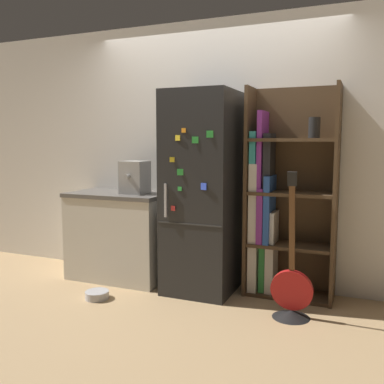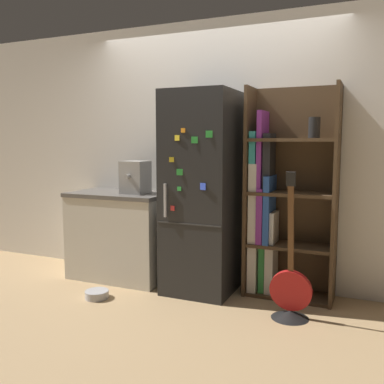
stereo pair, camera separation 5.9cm
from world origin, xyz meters
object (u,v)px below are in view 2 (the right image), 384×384
(refrigerator, at_px, (202,193))
(bookshelf, at_px, (279,205))
(pet_bowl, at_px, (97,294))
(espresso_machine, at_px, (135,177))
(guitar, at_px, (290,298))

(refrigerator, height_order, bookshelf, bookshelf)
(refrigerator, xyz_separation_m, bookshelf, (0.69, 0.18, -0.10))
(refrigerator, distance_m, pet_bowl, 1.34)
(espresso_machine, distance_m, guitar, 1.90)
(bookshelf, height_order, espresso_machine, bookshelf)
(guitar, bearing_deg, bookshelf, 112.68)
(pet_bowl, bearing_deg, bookshelf, 27.55)
(guitar, bearing_deg, espresso_machine, 167.40)
(guitar, height_order, pet_bowl, guitar)
(refrigerator, bearing_deg, espresso_machine, 178.50)
(pet_bowl, bearing_deg, guitar, 8.28)
(pet_bowl, bearing_deg, refrigerator, 36.96)
(bookshelf, xyz_separation_m, guitar, (0.22, -0.52, -0.67))
(guitar, xyz_separation_m, pet_bowl, (-1.70, -0.25, -0.13))
(refrigerator, relative_size, bookshelf, 0.98)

